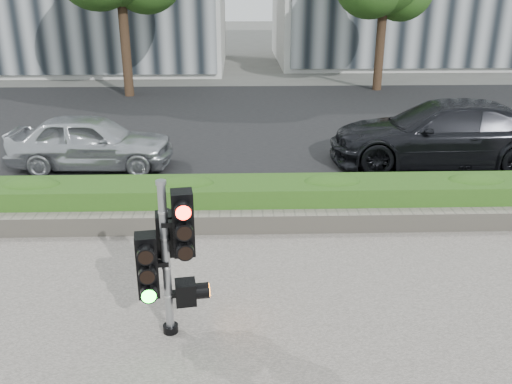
% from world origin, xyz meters
% --- Properties ---
extents(ground, '(120.00, 120.00, 0.00)m').
position_xyz_m(ground, '(0.00, 0.00, 0.00)').
color(ground, '#51514C').
rests_on(ground, ground).
extents(road, '(60.00, 13.00, 0.02)m').
position_xyz_m(road, '(0.00, 10.00, 0.01)').
color(road, black).
rests_on(road, ground).
extents(curb, '(60.00, 0.25, 0.12)m').
position_xyz_m(curb, '(0.00, 3.15, 0.06)').
color(curb, gray).
rests_on(curb, ground).
extents(stone_wall, '(12.00, 0.32, 0.34)m').
position_xyz_m(stone_wall, '(0.00, 1.90, 0.20)').
color(stone_wall, gray).
rests_on(stone_wall, sidewalk).
extents(hedge, '(12.00, 1.00, 0.68)m').
position_xyz_m(hedge, '(0.00, 2.55, 0.37)').
color(hedge, '#54932D').
rests_on(hedge, sidewalk).
extents(traffic_signal, '(0.72, 0.57, 2.02)m').
position_xyz_m(traffic_signal, '(-1.07, -1.01, 1.15)').
color(traffic_signal, black).
rests_on(traffic_signal, sidewalk).
extents(car_silver, '(3.83, 1.66, 1.29)m').
position_xyz_m(car_silver, '(-3.69, 5.58, 0.66)').
color(car_silver, '#B9BCC1').
rests_on(car_silver, road).
extents(car_dark, '(5.38, 2.49, 1.52)m').
position_xyz_m(car_dark, '(4.62, 5.62, 0.78)').
color(car_dark, black).
rests_on(car_dark, road).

